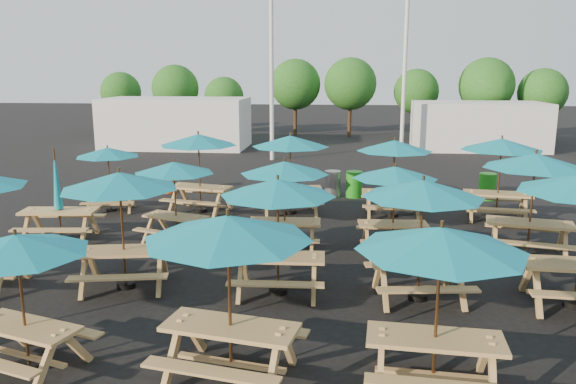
# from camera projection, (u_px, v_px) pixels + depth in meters

# --- Properties ---
(ground) EXTENTS (120.00, 120.00, 0.00)m
(ground) POSITION_uv_depth(u_px,v_px,m) (282.00, 248.00, 13.99)
(ground) COLOR black
(ground) RESTS_ON ground
(picnic_unit_2) EXTENTS (2.06, 1.84, 2.42)m
(picnic_unit_2) POSITION_uv_depth(u_px,v_px,m) (58.00, 203.00, 14.42)
(picnic_unit_2) COLOR #A8844A
(picnic_unit_2) RESTS_ON ground
(picnic_unit_3) EXTENTS (2.34, 2.34, 2.03)m
(picnic_unit_3) POSITION_uv_depth(u_px,v_px,m) (108.00, 155.00, 17.28)
(picnic_unit_3) COLOR #A8844A
(picnic_unit_3) RESTS_ON ground
(picnic_unit_4) EXTENTS (2.53, 2.53, 2.10)m
(picnic_unit_4) POSITION_uv_depth(u_px,v_px,m) (17.00, 251.00, 7.92)
(picnic_unit_4) COLOR #A8844A
(picnic_unit_4) RESTS_ON ground
(picnic_unit_5) EXTENTS (2.70, 2.70, 2.41)m
(picnic_unit_5) POSITION_uv_depth(u_px,v_px,m) (120.00, 187.00, 11.00)
(picnic_unit_5) COLOR #A8844A
(picnic_unit_5) RESTS_ON ground
(picnic_unit_6) EXTENTS (2.57, 2.57, 2.11)m
(picnic_unit_6) POSITION_uv_depth(u_px,v_px,m) (174.00, 172.00, 14.07)
(picnic_unit_6) COLOR #A8844A
(picnic_unit_6) RESTS_ON ground
(picnic_unit_7) EXTENTS (2.83, 2.83, 2.46)m
(picnic_unit_7) POSITION_uv_depth(u_px,v_px,m) (198.00, 144.00, 17.07)
(picnic_unit_7) COLOR #A8844A
(picnic_unit_7) RESTS_ON ground
(picnic_unit_8) EXTENTS (2.76, 2.76, 2.44)m
(picnic_unit_8) POSITION_uv_depth(u_px,v_px,m) (228.00, 236.00, 7.63)
(picnic_unit_8) COLOR #A8844A
(picnic_unit_8) RESTS_ON ground
(picnic_unit_9) EXTENTS (2.31, 2.31, 2.33)m
(picnic_unit_9) POSITION_uv_depth(u_px,v_px,m) (278.00, 193.00, 10.70)
(picnic_unit_9) COLOR #A8844A
(picnic_unit_9) RESTS_ON ground
(picnic_unit_10) EXTENTS (2.19, 2.19, 2.23)m
(picnic_unit_10) POSITION_uv_depth(u_px,v_px,m) (285.00, 172.00, 13.43)
(picnic_unit_10) COLOR #A8844A
(picnic_unit_10) RESTS_ON ground
(picnic_unit_11) EXTENTS (2.67, 2.67, 2.44)m
(picnic_unit_11) POSITION_uv_depth(u_px,v_px,m) (290.00, 145.00, 16.88)
(picnic_unit_11) COLOR #A8844A
(picnic_unit_11) RESTS_ON ground
(picnic_unit_12) EXTENTS (2.44, 2.44, 2.36)m
(picnic_unit_12) POSITION_uv_depth(u_px,v_px,m) (441.00, 248.00, 7.35)
(picnic_unit_12) COLOR #A8844A
(picnic_unit_12) RESTS_ON ground
(picnic_unit_13) EXTENTS (2.54, 2.54, 2.37)m
(picnic_unit_13) POSITION_uv_depth(u_px,v_px,m) (423.00, 195.00, 10.41)
(picnic_unit_13) COLOR #A8844A
(picnic_unit_13) RESTS_ON ground
(picnic_unit_14) EXTENTS (2.15, 2.15, 2.12)m
(picnic_unit_14) POSITION_uv_depth(u_px,v_px,m) (395.00, 177.00, 13.36)
(picnic_unit_14) COLOR #A8844A
(picnic_unit_14) RESTS_ON ground
(picnic_unit_15) EXTENTS (2.27, 2.27, 2.34)m
(picnic_unit_15) POSITION_uv_depth(u_px,v_px,m) (395.00, 150.00, 16.55)
(picnic_unit_15) COLOR #A8844A
(picnic_unit_15) RESTS_ON ground
(picnic_unit_18) EXTENTS (2.85, 2.85, 2.48)m
(picnic_unit_18) POSITION_uv_depth(u_px,v_px,m) (535.00, 166.00, 12.97)
(picnic_unit_18) COLOR #A8844A
(picnic_unit_18) RESTS_ON ground
(picnic_unit_19) EXTENTS (2.65, 2.65, 2.44)m
(picnic_unit_19) POSITION_uv_depth(u_px,v_px,m) (501.00, 148.00, 16.18)
(picnic_unit_19) COLOR #A8844A
(picnic_unit_19) RESTS_ON ground
(waste_bin_0) EXTENTS (0.57, 0.57, 0.91)m
(waste_bin_0) POSITION_uv_depth(u_px,v_px,m) (168.00, 180.00, 20.24)
(waste_bin_0) COLOR #D1490C
(waste_bin_0) RESTS_ON ground
(waste_bin_1) EXTENTS (0.57, 0.57, 0.91)m
(waste_bin_1) POSITION_uv_depth(u_px,v_px,m) (293.00, 181.00, 19.98)
(waste_bin_1) COLOR gray
(waste_bin_1) RESTS_ON ground
(waste_bin_2) EXTENTS (0.57, 0.57, 0.91)m
(waste_bin_2) POSITION_uv_depth(u_px,v_px,m) (333.00, 184.00, 19.58)
(waste_bin_2) COLOR gray
(waste_bin_2) RESTS_ON ground
(waste_bin_3) EXTENTS (0.57, 0.57, 0.91)m
(waste_bin_3) POSITION_uv_depth(u_px,v_px,m) (354.00, 184.00, 19.49)
(waste_bin_3) COLOR #1C8618
(waste_bin_3) RESTS_ON ground
(waste_bin_4) EXTENTS (0.57, 0.57, 0.91)m
(waste_bin_4) POSITION_uv_depth(u_px,v_px,m) (487.00, 187.00, 19.11)
(waste_bin_4) COLOR #1C8618
(waste_bin_4) RESTS_ON ground
(mast_0) EXTENTS (0.20, 0.20, 12.00)m
(mast_0) POSITION_uv_depth(u_px,v_px,m) (271.00, 34.00, 26.52)
(mast_0) COLOR silver
(mast_0) RESTS_ON ground
(mast_1) EXTENTS (0.20, 0.20, 12.00)m
(mast_1) POSITION_uv_depth(u_px,v_px,m) (406.00, 36.00, 27.85)
(mast_1) COLOR silver
(mast_1) RESTS_ON ground
(event_tent_0) EXTENTS (8.00, 4.00, 2.80)m
(event_tent_0) POSITION_uv_depth(u_px,v_px,m) (176.00, 123.00, 31.95)
(event_tent_0) COLOR silver
(event_tent_0) RESTS_ON ground
(event_tent_1) EXTENTS (7.00, 4.00, 2.60)m
(event_tent_1) POSITION_uv_depth(u_px,v_px,m) (478.00, 126.00, 31.35)
(event_tent_1) COLOR silver
(event_tent_1) RESTS_ON ground
(tree_0) EXTENTS (2.80, 2.80, 4.24)m
(tree_0) POSITION_uv_depth(u_px,v_px,m) (121.00, 92.00, 39.27)
(tree_0) COLOR #382314
(tree_0) RESTS_ON ground
(tree_1) EXTENTS (3.11, 3.11, 4.72)m
(tree_1) POSITION_uv_depth(u_px,v_px,m) (175.00, 88.00, 37.48)
(tree_1) COLOR #382314
(tree_1) RESTS_ON ground
(tree_2) EXTENTS (2.59, 2.59, 3.93)m
(tree_2) POSITION_uv_depth(u_px,v_px,m) (224.00, 97.00, 37.04)
(tree_2) COLOR #382314
(tree_2) RESTS_ON ground
(tree_3) EXTENTS (3.36, 3.36, 5.09)m
(tree_3) POSITION_uv_depth(u_px,v_px,m) (295.00, 84.00, 37.47)
(tree_3) COLOR #382314
(tree_3) RESTS_ON ground
(tree_4) EXTENTS (3.41, 3.41, 5.17)m
(tree_4) POSITION_uv_depth(u_px,v_px,m) (350.00, 84.00, 36.67)
(tree_4) COLOR #382314
(tree_4) RESTS_ON ground
(tree_5) EXTENTS (2.94, 2.94, 4.45)m
(tree_5) POSITION_uv_depth(u_px,v_px,m) (416.00, 91.00, 36.77)
(tree_5) COLOR #382314
(tree_5) RESTS_ON ground
(tree_6) EXTENTS (3.38, 3.38, 5.13)m
(tree_6) POSITION_uv_depth(u_px,v_px,m) (486.00, 85.00, 34.57)
(tree_6) COLOR #382314
(tree_6) RESTS_ON ground
(tree_7) EXTENTS (2.95, 2.95, 4.48)m
(tree_7) POSITION_uv_depth(u_px,v_px,m) (543.00, 93.00, 34.37)
(tree_7) COLOR #382314
(tree_7) RESTS_ON ground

